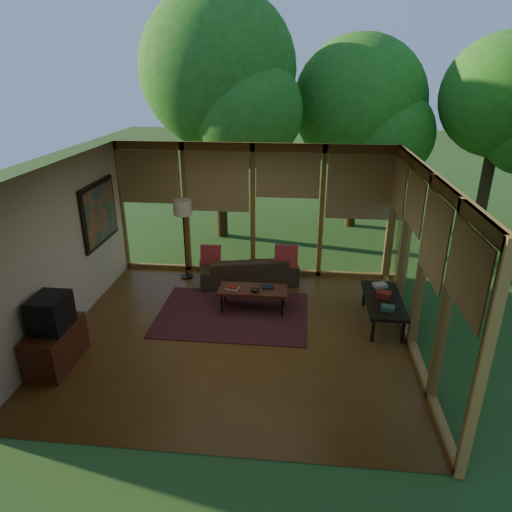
# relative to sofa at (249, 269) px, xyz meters

# --- Properties ---
(floor) EXTENTS (5.50, 5.50, 0.00)m
(floor) POSITION_rel_sofa_xyz_m (0.03, -2.00, -0.28)
(floor) COLOR brown
(floor) RESTS_ON ground
(ceiling) EXTENTS (5.50, 5.50, 0.00)m
(ceiling) POSITION_rel_sofa_xyz_m (0.03, -2.00, 2.42)
(ceiling) COLOR silver
(ceiling) RESTS_ON ground
(wall_left) EXTENTS (0.04, 5.00, 2.70)m
(wall_left) POSITION_rel_sofa_xyz_m (-2.72, -2.00, 1.07)
(wall_left) COLOR beige
(wall_left) RESTS_ON ground
(wall_front) EXTENTS (5.50, 0.04, 2.70)m
(wall_front) POSITION_rel_sofa_xyz_m (0.03, -4.50, 1.07)
(wall_front) COLOR beige
(wall_front) RESTS_ON ground
(window_wall_back) EXTENTS (5.50, 0.12, 2.70)m
(window_wall_back) POSITION_rel_sofa_xyz_m (0.03, 0.50, 1.07)
(window_wall_back) COLOR olive
(window_wall_back) RESTS_ON ground
(window_wall_right) EXTENTS (0.12, 5.00, 2.70)m
(window_wall_right) POSITION_rel_sofa_xyz_m (2.78, -2.00, 1.07)
(window_wall_right) COLOR olive
(window_wall_right) RESTS_ON ground
(tree_nw) EXTENTS (3.58, 3.58, 5.77)m
(tree_nw) POSITION_rel_sofa_xyz_m (-1.01, 2.78, 3.68)
(tree_nw) COLOR #382A14
(tree_nw) RESTS_ON ground
(tree_ne) EXTENTS (3.33, 3.33, 4.85)m
(tree_ne) POSITION_rel_sofa_xyz_m (2.34, 4.00, 2.89)
(tree_ne) COLOR #382A14
(tree_ne) RESTS_ON ground
(tree_far) EXTENTS (2.76, 2.76, 4.81)m
(tree_far) POSITION_rel_sofa_xyz_m (5.45, 3.19, 3.13)
(tree_far) COLOR #382A14
(tree_far) RESTS_ON ground
(rug) EXTENTS (2.61, 1.85, 0.01)m
(rug) POSITION_rel_sofa_xyz_m (-0.12, -1.34, -0.28)
(rug) COLOR maroon
(rug) RESTS_ON floor
(sofa) EXTENTS (2.06, 1.18, 0.57)m
(sofa) POSITION_rel_sofa_xyz_m (0.00, 0.00, 0.00)
(sofa) COLOR #372C1B
(sofa) RESTS_ON floor
(pillow_left) EXTENTS (0.39, 0.21, 0.41)m
(pillow_left) POSITION_rel_sofa_xyz_m (-0.75, -0.05, 0.29)
(pillow_left) COLOR maroon
(pillow_left) RESTS_ON sofa
(pillow_right) EXTENTS (0.45, 0.24, 0.47)m
(pillow_right) POSITION_rel_sofa_xyz_m (0.75, -0.05, 0.32)
(pillow_right) COLOR maroon
(pillow_right) RESTS_ON sofa
(ct_book_lower) EXTENTS (0.25, 0.21, 0.03)m
(ct_book_lower) POSITION_rel_sofa_xyz_m (-0.13, -1.20, 0.16)
(ct_book_lower) COLOR #A9A199
(ct_book_lower) RESTS_ON coffee_table
(ct_book_upper) EXTENTS (0.20, 0.17, 0.03)m
(ct_book_upper) POSITION_rel_sofa_xyz_m (-0.13, -1.20, 0.19)
(ct_book_upper) COLOR maroon
(ct_book_upper) RESTS_ON coffee_table
(ct_book_side) EXTENTS (0.25, 0.20, 0.03)m
(ct_book_side) POSITION_rel_sofa_xyz_m (0.47, -1.07, 0.16)
(ct_book_side) COLOR black
(ct_book_side) RESTS_ON coffee_table
(ct_bowl) EXTENTS (0.16, 0.16, 0.07)m
(ct_bowl) POSITION_rel_sofa_xyz_m (0.27, -1.25, 0.18)
(ct_bowl) COLOR black
(ct_bowl) RESTS_ON coffee_table
(media_cabinet) EXTENTS (0.50, 1.00, 0.60)m
(media_cabinet) POSITION_rel_sofa_xyz_m (-2.44, -3.04, 0.02)
(media_cabinet) COLOR #512616
(media_cabinet) RESTS_ON floor
(television) EXTENTS (0.45, 0.55, 0.50)m
(television) POSITION_rel_sofa_xyz_m (-2.42, -3.04, 0.57)
(television) COLOR black
(television) RESTS_ON media_cabinet
(console_book_a) EXTENTS (0.24, 0.19, 0.08)m
(console_book_a) POSITION_rel_sofa_xyz_m (2.43, -1.75, 0.21)
(console_book_a) COLOR #30544C
(console_book_a) RESTS_ON side_console
(console_book_b) EXTENTS (0.27, 0.23, 0.10)m
(console_book_b) POSITION_rel_sofa_xyz_m (2.43, -1.30, 0.22)
(console_book_b) COLOR maroon
(console_book_b) RESTS_ON side_console
(console_book_c) EXTENTS (0.27, 0.23, 0.06)m
(console_book_c) POSITION_rel_sofa_xyz_m (2.43, -0.90, 0.20)
(console_book_c) COLOR #A9A199
(console_book_c) RESTS_ON side_console
(floor_lamp) EXTENTS (0.36, 0.36, 1.65)m
(floor_lamp) POSITION_rel_sofa_xyz_m (-1.30, 0.10, 1.12)
(floor_lamp) COLOR black
(floor_lamp) RESTS_ON floor
(coffee_table) EXTENTS (1.20, 0.50, 0.43)m
(coffee_table) POSITION_rel_sofa_xyz_m (0.22, -1.15, 0.11)
(coffee_table) COLOR #512616
(coffee_table) RESTS_ON floor
(side_console) EXTENTS (0.60, 1.40, 0.46)m
(side_console) POSITION_rel_sofa_xyz_m (2.43, -1.35, 0.13)
(side_console) COLOR black
(side_console) RESTS_ON floor
(wall_painting) EXTENTS (0.06, 1.35, 1.15)m
(wall_painting) POSITION_rel_sofa_xyz_m (-2.68, -0.60, 1.27)
(wall_painting) COLOR black
(wall_painting) RESTS_ON wall_left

